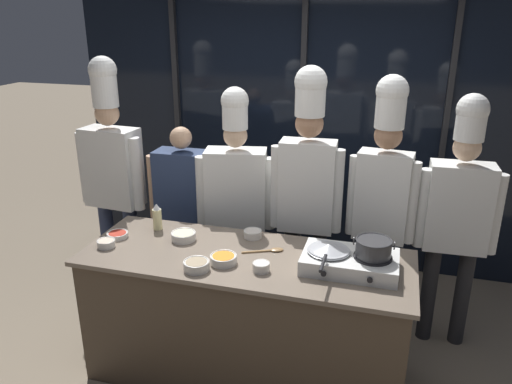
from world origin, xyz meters
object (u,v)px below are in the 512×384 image
Objects in this scene: squeeze_bottle_oil at (157,217)px; serving_spoon_slotted at (272,250)px; frying_pan at (329,248)px; chef_pastry at (383,188)px; portable_stove at (350,262)px; prep_bowl_mushrooms at (196,265)px; chef_head at (112,166)px; prep_bowl_rice at (261,266)px; chef_sous at (236,191)px; prep_bowl_noodles at (183,235)px; prep_bowl_carrots at (223,259)px; prep_bowl_onion at (253,233)px; person_guest at (184,200)px; chef_apprentice at (458,207)px; prep_bowl_chili_flakes at (118,234)px; chef_line at (307,180)px; prep_bowl_chicken at (106,243)px; stock_pot at (374,247)px.

serving_spoon_slotted is (0.87, -0.11, -0.09)m from squeeze_bottle_oil.
chef_pastry is (0.28, 0.74, 0.16)m from frying_pan.
prep_bowl_mushrooms is at bearing -163.65° from portable_stove.
chef_head is (-0.68, 0.55, 0.16)m from squeeze_bottle_oil.
squeeze_bottle_oil is at bearing 170.08° from frying_pan.
chef_sous is (-0.46, 0.92, 0.11)m from prep_bowl_rice.
prep_bowl_mushrooms is 0.61× the size of serving_spoon_slotted.
prep_bowl_rice is (-0.51, -0.17, -0.02)m from portable_stove.
frying_pan is at bearing -15.44° from serving_spoon_slotted.
chef_head is (-1.93, 0.77, 0.13)m from frying_pan.
prep_bowl_noodles is 1.01× the size of prep_bowl_carrots.
chef_sous is (-0.28, 0.48, 0.12)m from prep_bowl_onion.
prep_bowl_noodles is 1.06× the size of prep_bowl_mushrooms.
squeeze_bottle_oil is 0.58m from person_guest.
squeeze_bottle_oil is 0.10× the size of chef_apprentice.
prep_bowl_chili_flakes is 0.87× the size of prep_bowl_carrots.
chef_pastry is at bearing -176.16° from chef_head.
prep_bowl_onion is at bearing 50.90° from chef_line.
prep_bowl_chili_flakes is 0.56× the size of serving_spoon_slotted.
prep_bowl_chili_flakes is 1.40m from chef_line.
prep_bowl_onion is 0.90m from person_guest.
prep_bowl_mushrooms is 0.39m from prep_bowl_rice.
prep_bowl_chicken reaches higher than serving_spoon_slotted.
frying_pan reaches higher than serving_spoon_slotted.
serving_spoon_slotted is (-0.00, 0.27, -0.03)m from prep_bowl_rice.
chef_line is at bearing 78.26° from serving_spoon_slotted.
chef_apprentice is at bearing 14.98° from squeeze_bottle_oil.
prep_bowl_noodles is 0.68m from prep_bowl_rice.
person_guest is at bearing -8.71° from chef_line.
prep_bowl_chicken is at bearing -174.77° from frying_pan.
prep_bowl_carrots reaches higher than prep_bowl_chicken.
stock_pot is at bearing -4.62° from prep_bowl_noodles.
portable_stove is 0.83m from chef_line.
chef_pastry is at bearing 43.73° from prep_bowl_mushrooms.
frying_pan is 1.72× the size of serving_spoon_slotted.
prep_bowl_mushrooms is (0.25, -0.36, 0.00)m from prep_bowl_noodles.
chef_head reaches higher than person_guest.
prep_bowl_mushrooms is 0.95× the size of prep_bowl_carrots.
prep_bowl_onion is 1.48m from chef_head.
chef_pastry is (2.21, -0.03, 0.03)m from chef_head.
chef_pastry is at bearing 78.76° from portable_stove.
prep_bowl_rice is (0.18, -0.44, 0.00)m from prep_bowl_onion.
prep_bowl_noodles is 0.09× the size of chef_sous.
chef_sous is (-0.97, 0.75, 0.09)m from portable_stove.
serving_spoon_slotted is 0.13× the size of chef_head.
frying_pan is 0.63m from prep_bowl_onion.
prep_bowl_chicken is 1.10m from serving_spoon_slotted.
frying_pan is 2.83× the size of prep_bowl_mushrooms.
squeeze_bottle_oil is 0.73× the size of serving_spoon_slotted.
prep_bowl_onion is (0.45, 0.17, -0.00)m from prep_bowl_noodles.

